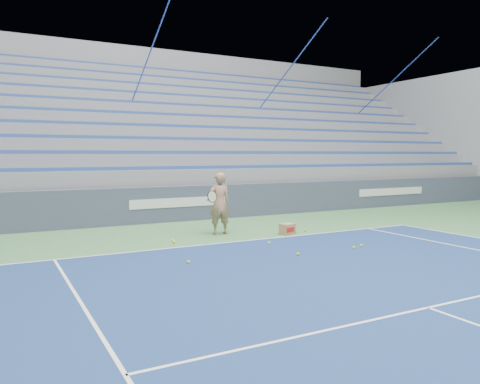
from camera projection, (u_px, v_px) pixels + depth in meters
sponsor_barrier at (179, 204)px, 14.62m from camera, size 30.00×0.32×1.10m
bleachers at (129, 148)px, 19.50m from camera, size 31.00×9.15×7.30m
tennis_player at (219, 203)px, 12.17m from camera, size 0.91×0.83×1.61m
ball_box at (287, 229)px, 12.19m from camera, size 0.45×0.39×0.28m
tennis_ball_0 at (188, 262)px, 8.92m from camera, size 0.07×0.07×0.07m
tennis_ball_1 at (298, 254)px, 9.62m from camera, size 0.07×0.07×0.07m
tennis_ball_2 at (269, 243)px, 10.86m from camera, size 0.07×0.07×0.07m
tennis_ball_3 at (174, 242)px, 10.97m from camera, size 0.07×0.07×0.07m
tennis_ball_4 at (305, 230)px, 12.68m from camera, size 0.07×0.07×0.07m
tennis_ball_5 at (354, 248)px, 10.30m from camera, size 0.07×0.07×0.07m
tennis_ball_6 at (361, 246)px, 10.54m from camera, size 0.07×0.07×0.07m
tennis_ball_7 at (173, 241)px, 11.13m from camera, size 0.07×0.07×0.07m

